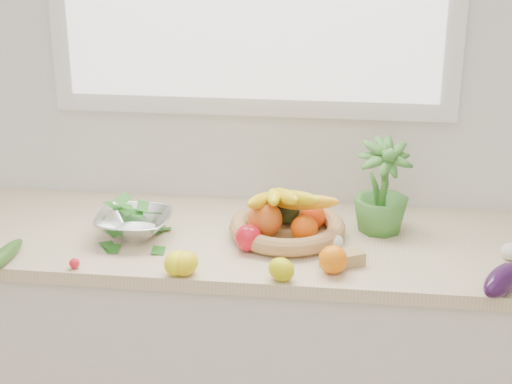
# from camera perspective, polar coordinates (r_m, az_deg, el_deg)

# --- Properties ---
(back_wall) EXTENTS (4.50, 0.02, 2.70)m
(back_wall) POSITION_cam_1_polar(r_m,az_deg,el_deg) (2.53, -0.23, 9.00)
(back_wall) COLOR white
(back_wall) RESTS_ON ground
(counter_cabinet) EXTENTS (2.20, 0.58, 0.86)m
(counter_cabinet) POSITION_cam_1_polar(r_m,az_deg,el_deg) (2.62, -1.06, -12.56)
(counter_cabinet) COLOR silver
(counter_cabinet) RESTS_ON ground
(countertop) EXTENTS (2.24, 0.62, 0.04)m
(countertop) POSITION_cam_1_polar(r_m,az_deg,el_deg) (2.40, -1.13, -3.57)
(countertop) COLOR beige
(countertop) RESTS_ON counter_cabinet
(orange_loose) EXTENTS (0.08, 0.08, 0.08)m
(orange_loose) POSITION_cam_1_polar(r_m,az_deg,el_deg) (2.15, 5.62, -4.92)
(orange_loose) COLOR orange
(orange_loose) RESTS_ON countertop
(lemon_a) EXTENTS (0.08, 0.10, 0.07)m
(lemon_a) POSITION_cam_1_polar(r_m,az_deg,el_deg) (2.15, -5.79, -5.17)
(lemon_a) COLOR #FFF90D
(lemon_a) RESTS_ON countertop
(lemon_b) EXTENTS (0.09, 0.10, 0.07)m
(lemon_b) POSITION_cam_1_polar(r_m,az_deg,el_deg) (2.14, -5.18, -5.20)
(lemon_b) COLOR yellow
(lemon_b) RESTS_ON countertop
(lemon_c) EXTENTS (0.10, 0.10, 0.06)m
(lemon_c) POSITION_cam_1_polar(r_m,az_deg,el_deg) (2.11, 1.85, -5.65)
(lemon_c) COLOR #CEC60B
(lemon_c) RESTS_ON countertop
(apple) EXTENTS (0.09, 0.09, 0.08)m
(apple) POSITION_cam_1_polar(r_m,az_deg,el_deg) (2.27, -0.55, -3.36)
(apple) COLOR red
(apple) RESTS_ON countertop
(ginger) EXTENTS (0.13, 0.10, 0.04)m
(ginger) POSITION_cam_1_polar(r_m,az_deg,el_deg) (2.20, 6.31, -4.92)
(ginger) COLOR tan
(ginger) RESTS_ON countertop
(garlic_a) EXTENTS (0.06, 0.06, 0.05)m
(garlic_a) POSITION_cam_1_polar(r_m,az_deg,el_deg) (2.29, 4.63, -3.71)
(garlic_a) COLOR white
(garlic_a) RESTS_ON countertop
(garlic_b) EXTENTS (0.06, 0.06, 0.05)m
(garlic_b) POSITION_cam_1_polar(r_m,az_deg,el_deg) (2.30, 5.69, -3.64)
(garlic_b) COLOR silver
(garlic_b) RESTS_ON countertop
(garlic_c) EXTENTS (0.07, 0.07, 0.05)m
(garlic_c) POSITION_cam_1_polar(r_m,az_deg,el_deg) (2.34, 18.06, -4.15)
(garlic_c) COLOR silver
(garlic_c) RESTS_ON countertop
(eggplant) EXTENTS (0.16, 0.19, 0.07)m
(eggplant) POSITION_cam_1_polar(r_m,az_deg,el_deg) (2.14, 17.50, -6.12)
(eggplant) COLOR #2A0E35
(eggplant) RESTS_ON countertop
(cucumber) EXTENTS (0.06, 0.24, 0.04)m
(cucumber) POSITION_cam_1_polar(r_m,az_deg,el_deg) (2.31, -17.99, -4.52)
(cucumber) COLOR #2D5A1A
(cucumber) RESTS_ON countertop
(radish) EXTENTS (0.04, 0.04, 0.03)m
(radish) POSITION_cam_1_polar(r_m,az_deg,el_deg) (2.24, -13.06, -5.07)
(radish) COLOR red
(radish) RESTS_ON countertop
(potted_herb) EXTENTS (0.22, 0.22, 0.31)m
(potted_herb) POSITION_cam_1_polar(r_m,az_deg,el_deg) (2.40, 9.15, 0.19)
(potted_herb) COLOR #3E7F2E
(potted_herb) RESTS_ON countertop
(fruit_basket) EXTENTS (0.46, 0.46, 0.18)m
(fruit_basket) POSITION_cam_1_polar(r_m,az_deg,el_deg) (2.36, 2.21, -2.09)
(fruit_basket) COLOR tan
(fruit_basket) RESTS_ON countertop
(colander_with_spinach) EXTENTS (0.23, 0.23, 0.12)m
(colander_with_spinach) POSITION_cam_1_polar(r_m,az_deg,el_deg) (2.38, -8.89, -1.92)
(colander_with_spinach) COLOR silver
(colander_with_spinach) RESTS_ON countertop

